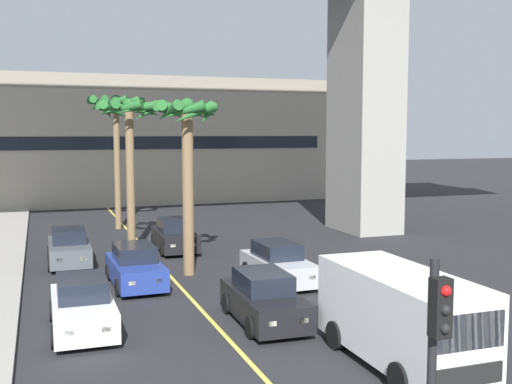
# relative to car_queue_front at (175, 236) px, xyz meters

# --- Properties ---
(lane_stripe_center) EXTENTS (0.14, 56.00, 0.01)m
(lane_stripe_center) POSITION_rel_car_queue_front_xyz_m (-1.31, -5.62, -0.72)
(lane_stripe_center) COLOR #DBCC4C
(lane_stripe_center) RESTS_ON ground
(pier_building_backdrop) EXTENTS (39.13, 8.04, 10.18)m
(pier_building_backdrop) POSITION_rel_car_queue_front_xyz_m (-1.31, 22.51, 4.31)
(pier_building_backdrop) COLOR #BCB29E
(pier_building_backdrop) RESTS_ON ground
(car_queue_front) EXTENTS (1.90, 4.13, 1.56)m
(car_queue_front) POSITION_rel_car_queue_front_xyz_m (0.00, 0.00, 0.00)
(car_queue_front) COLOR black
(car_queue_front) RESTS_ON ground
(car_queue_second) EXTENTS (1.92, 4.14, 1.56)m
(car_queue_second) POSITION_rel_car_queue_front_xyz_m (0.17, -12.19, 0.00)
(car_queue_second) COLOR black
(car_queue_second) RESTS_ON ground
(car_queue_third) EXTENTS (1.91, 4.14, 1.56)m
(car_queue_third) POSITION_rel_car_queue_front_xyz_m (-2.86, -6.37, 0.00)
(car_queue_third) COLOR navy
(car_queue_third) RESTS_ON ground
(car_queue_fourth) EXTENTS (1.86, 4.11, 1.56)m
(car_queue_fourth) POSITION_rel_car_queue_front_xyz_m (-5.02, -1.55, 0.00)
(car_queue_fourth) COLOR #4C5156
(car_queue_fourth) RESTS_ON ground
(car_queue_fifth) EXTENTS (1.91, 4.14, 1.56)m
(car_queue_fifth) POSITION_rel_car_queue_front_xyz_m (2.39, -7.69, 0.00)
(car_queue_fifth) COLOR #B7BABF
(car_queue_fifth) RESTS_ON ground
(car_queue_sixth) EXTENTS (1.85, 4.11, 1.56)m
(car_queue_sixth) POSITION_rel_car_queue_front_xyz_m (-5.09, -11.15, 0.00)
(car_queue_sixth) COLOR white
(car_queue_sixth) RESTS_ON ground
(delivery_van) EXTENTS (2.16, 5.25, 2.36)m
(delivery_van) POSITION_rel_car_queue_front_xyz_m (2.14, -16.57, 0.57)
(delivery_van) COLOR white
(delivery_van) RESTS_ON ground
(traffic_light_median_near) EXTENTS (0.24, 0.37, 4.20)m
(traffic_light_median_near) POSITION_rel_car_queue_front_xyz_m (-1.47, -22.96, 1.99)
(traffic_light_median_near) COLOR black
(traffic_light_median_near) RESTS_ON ground
(palm_tree_near_median) EXTENTS (3.41, 3.45, 7.95)m
(palm_tree_near_median) POSITION_rel_car_queue_front_xyz_m (-1.75, 7.80, 5.97)
(palm_tree_near_median) COLOR brown
(palm_tree_near_median) RESTS_ON ground
(palm_tree_mid_median) EXTENTS (2.69, 2.69, 7.13)m
(palm_tree_mid_median) POSITION_rel_car_queue_front_xyz_m (-0.54, -5.21, 4.88)
(palm_tree_mid_median) COLOR brown
(palm_tree_mid_median) RESTS_ON ground
(palm_tree_far_median) EXTENTS (3.12, 3.16, 7.34)m
(palm_tree_far_median) POSITION_rel_car_queue_front_xyz_m (-2.09, -0.06, 5.31)
(palm_tree_far_median) COLOR brown
(palm_tree_far_median) RESTS_ON ground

